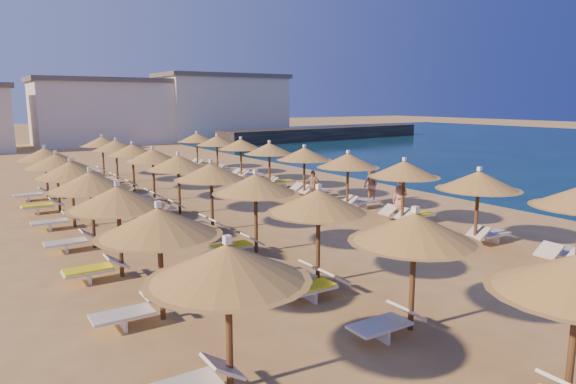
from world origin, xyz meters
TOP-DOWN VIEW (x-y plane):
  - ground at (0.00, 0.00)m, footprint 220.00×220.00m
  - jetty at (28.58, 39.74)m, footprint 30.24×6.78m
  - hotel_blocks at (3.44, 46.54)m, footprint 47.06×10.76m
  - parasol_row_east at (3.46, 4.71)m, footprint 2.79×36.77m
  - parasol_row_west at (-3.09, 4.71)m, footprint 2.79×36.77m
  - parasol_row_inland at (-7.40, 4.71)m, footprint 2.79×23.17m
  - loungers at (-1.19, 4.65)m, footprint 13.96×35.53m
  - beachgoer_a at (3.88, 1.88)m, footprint 0.54×0.73m
  - beachgoer_c at (3.46, 7.36)m, footprint 0.73×0.96m
  - beachgoer_b at (5.60, 5.55)m, footprint 0.63×0.81m

SIDE VIEW (x-z plane):
  - ground at x=0.00m, z-range 0.00..0.00m
  - loungers at x=-1.19m, z-range 0.01..0.67m
  - jetty at x=28.58m, z-range 0.00..1.50m
  - beachgoer_c at x=3.46m, z-range 0.00..1.52m
  - beachgoer_b at x=5.60m, z-range 0.00..1.66m
  - beachgoer_a at x=3.88m, z-range 0.00..1.81m
  - parasol_row_inland at x=-7.40m, z-range 0.86..3.57m
  - parasol_row_east at x=3.46m, z-range 0.86..3.57m
  - parasol_row_west at x=-3.09m, z-range 0.86..3.57m
  - hotel_blocks at x=3.44m, z-range -0.35..7.75m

